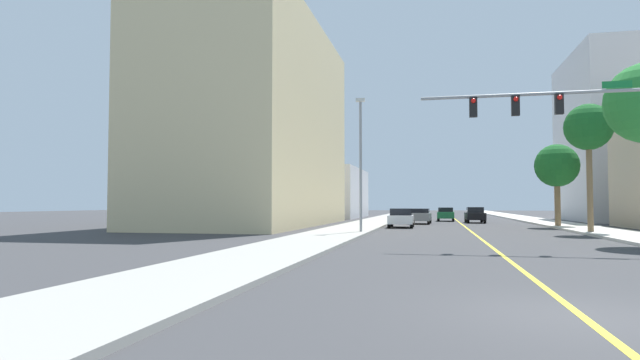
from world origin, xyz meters
TOP-DOWN VIEW (x-y plane):
  - ground at (0.00, 42.00)m, footprint 192.00×192.00m
  - sidewalk_left at (-8.22, 42.00)m, footprint 3.80×168.00m
  - sidewalk_right at (8.22, 42.00)m, footprint 3.80×168.00m
  - lane_marking_center at (0.00, 42.00)m, footprint 0.16×144.00m
  - building_left_near at (-17.58, 33.86)m, footprint 11.17×26.19m
  - building_left_far at (-17.49, 59.38)m, footprint 11.01×17.07m
  - building_right_far at (18.03, 51.54)m, footprint 12.08×16.22m
  - traffic_signal_mast at (3.52, 13.29)m, footprint 9.73×0.36m
  - street_lamp at (-6.82, 22.53)m, footprint 0.56×0.28m
  - palm_mid at (6.98, 25.58)m, footprint 2.88×2.88m
  - palm_far at (7.01, 34.46)m, footprint 3.35×3.35m
  - car_gray at (-3.65, 39.65)m, footprint 1.93×4.21m
  - car_black at (1.43, 43.32)m, footprint 1.81×3.87m
  - car_green at (-1.24, 47.99)m, footprint 1.82×4.07m
  - car_white at (-4.94, 31.86)m, footprint 1.93×4.08m

SIDE VIEW (x-z plane):
  - ground at x=0.00m, z-range 0.00..0.00m
  - lane_marking_center at x=0.00m, z-range 0.00..0.01m
  - sidewalk_left at x=-8.22m, z-range 0.00..0.15m
  - sidewalk_right at x=8.22m, z-range 0.00..0.15m
  - car_gray at x=-3.65m, z-range 0.04..1.45m
  - car_white at x=-4.94m, z-range 0.01..1.50m
  - car_green at x=-1.24m, z-range 0.03..1.48m
  - car_black at x=1.43m, z-range 0.00..1.53m
  - building_left_far at x=-17.49m, z-range 0.00..6.50m
  - street_lamp at x=-6.82m, z-range 0.58..8.83m
  - palm_far at x=7.01m, z-range 1.60..7.99m
  - traffic_signal_mast at x=3.52m, z-range 1.80..8.43m
  - palm_mid at x=6.98m, z-range 2.55..10.46m
  - building_left_near at x=-17.58m, z-range 0.00..17.42m
  - building_right_far at x=18.03m, z-range 0.00..17.90m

